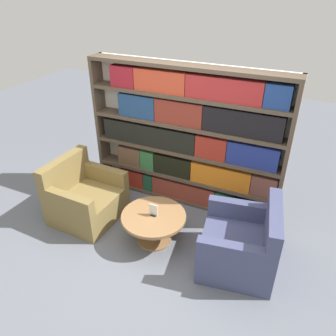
# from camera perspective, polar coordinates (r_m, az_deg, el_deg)

# --- Properties ---
(ground_plane) EXTENTS (14.00, 14.00, 0.00)m
(ground_plane) POSITION_cam_1_polar(r_m,az_deg,el_deg) (4.24, -3.98, -14.21)
(ground_plane) COLOR slate
(bookshelf) EXTENTS (2.79, 0.30, 2.03)m
(bookshelf) POSITION_cam_1_polar(r_m,az_deg,el_deg) (4.57, 3.60, 5.06)
(bookshelf) COLOR silver
(bookshelf) RESTS_ON ground_plane
(armchair_left) EXTENTS (0.86, 0.91, 0.86)m
(armchair_left) POSITION_cam_1_polar(r_m,az_deg,el_deg) (4.73, -14.29, -5.17)
(armchair_left) COLOR olive
(armchair_left) RESTS_ON ground_plane
(armchair_right) EXTENTS (0.95, 1.00, 0.86)m
(armchair_right) POSITION_cam_1_polar(r_m,az_deg,el_deg) (3.97, 12.65, -12.99)
(armchair_right) COLOR #42476B
(armchair_right) RESTS_ON ground_plane
(coffee_table) EXTENTS (0.81, 0.81, 0.40)m
(coffee_table) POSITION_cam_1_polar(r_m,az_deg,el_deg) (4.19, -2.49, -9.42)
(coffee_table) COLOR olive
(coffee_table) RESTS_ON ground_plane
(table_sign) EXTENTS (0.12, 0.06, 0.16)m
(table_sign) POSITION_cam_1_polar(r_m,az_deg,el_deg) (4.07, -2.55, -7.45)
(table_sign) COLOR black
(table_sign) RESTS_ON coffee_table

